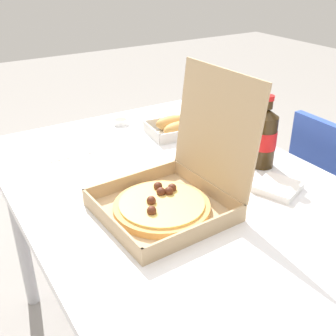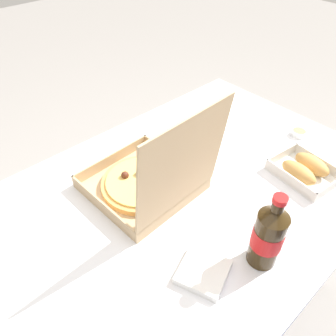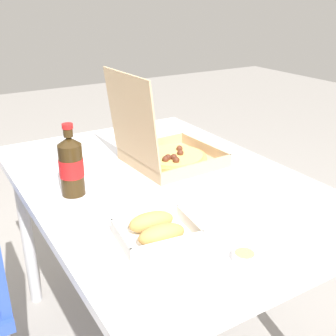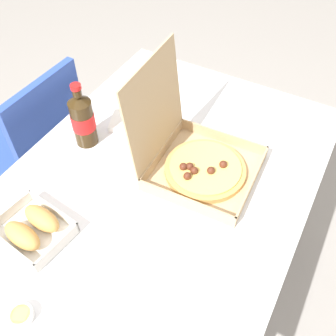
% 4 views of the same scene
% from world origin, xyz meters
% --- Properties ---
extents(dining_table, '(1.23, 0.86, 0.73)m').
position_xyz_m(dining_table, '(0.00, 0.00, 0.65)').
color(dining_table, white).
rests_on(dining_table, ground_plane).
extents(pizza_box_open, '(0.31, 0.35, 0.34)m').
position_xyz_m(pizza_box_open, '(0.11, -0.08, 0.78)').
color(pizza_box_open, tan).
rests_on(pizza_box_open, dining_table).
extents(bread_side_box, '(0.17, 0.21, 0.06)m').
position_xyz_m(bread_side_box, '(-0.30, 0.20, 0.76)').
color(bread_side_box, white).
rests_on(bread_side_box, dining_table).
extents(cola_bottle, '(0.07, 0.07, 0.22)m').
position_xyz_m(cola_bottle, '(0.05, 0.29, 0.83)').
color(cola_bottle, '#33230F').
rests_on(cola_bottle, dining_table).
extents(paper_menu, '(0.21, 0.15, 0.00)m').
position_xyz_m(paper_menu, '(-0.41, -0.19, 0.74)').
color(paper_menu, white).
rests_on(paper_menu, dining_table).
extents(napkin_pile, '(0.14, 0.14, 0.02)m').
position_xyz_m(napkin_pile, '(0.19, 0.22, 0.74)').
color(napkin_pile, white).
rests_on(napkin_pile, dining_table).
extents(dipping_sauce_cup, '(0.06, 0.06, 0.02)m').
position_xyz_m(dipping_sauce_cup, '(-0.49, 0.07, 0.75)').
color(dipping_sauce_cup, white).
rests_on(dipping_sauce_cup, dining_table).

